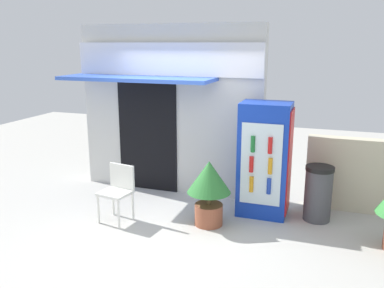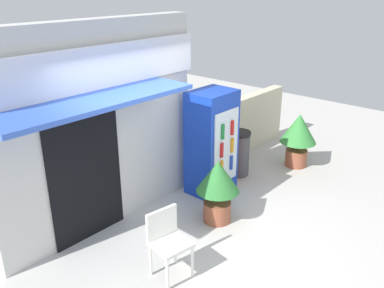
{
  "view_description": "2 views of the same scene",
  "coord_description": "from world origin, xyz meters",
  "px_view_note": "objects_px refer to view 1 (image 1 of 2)",
  "views": [
    {
      "loc": [
        2.2,
        -4.99,
        2.61
      ],
      "look_at": [
        0.34,
        0.39,
        1.19
      ],
      "focal_mm": 37.94,
      "sensor_mm": 36.0,
      "label": 1
    },
    {
      "loc": [
        -3.56,
        -2.89,
        3.36
      ],
      "look_at": [
        0.31,
        0.54,
        1.28
      ],
      "focal_mm": 38.04,
      "sensor_mm": 36.0,
      "label": 2
    }
  ],
  "objects_px": {
    "potted_plant_near_shop": "(209,185)",
    "trash_bin": "(318,193)",
    "plastic_chair": "(118,188)",
    "drink_cooler": "(265,160)"
  },
  "relations": [
    {
      "from": "plastic_chair",
      "to": "potted_plant_near_shop",
      "type": "bearing_deg",
      "value": 11.97
    },
    {
      "from": "drink_cooler",
      "to": "plastic_chair",
      "type": "relative_size",
      "value": 2.07
    },
    {
      "from": "plastic_chair",
      "to": "trash_bin",
      "type": "relative_size",
      "value": 1.01
    },
    {
      "from": "potted_plant_near_shop",
      "to": "trash_bin",
      "type": "height_order",
      "value": "potted_plant_near_shop"
    },
    {
      "from": "plastic_chair",
      "to": "trash_bin",
      "type": "distance_m",
      "value": 2.99
    },
    {
      "from": "potted_plant_near_shop",
      "to": "plastic_chair",
      "type": "bearing_deg",
      "value": -168.03
    },
    {
      "from": "drink_cooler",
      "to": "potted_plant_near_shop",
      "type": "bearing_deg",
      "value": -135.78
    },
    {
      "from": "potted_plant_near_shop",
      "to": "trash_bin",
      "type": "distance_m",
      "value": 1.66
    },
    {
      "from": "potted_plant_near_shop",
      "to": "trash_bin",
      "type": "relative_size",
      "value": 1.16
    },
    {
      "from": "trash_bin",
      "to": "plastic_chair",
      "type": "bearing_deg",
      "value": -161.03
    }
  ]
}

